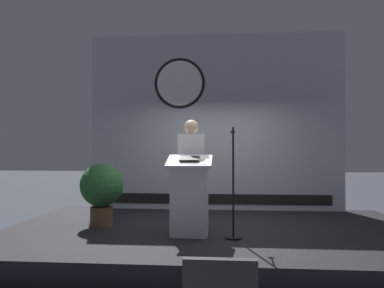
# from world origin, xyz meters

# --- Properties ---
(ground_plane) EXTENTS (40.00, 40.00, 0.00)m
(ground_plane) POSITION_xyz_m (0.00, 0.00, 0.00)
(ground_plane) COLOR #383D47
(stage_platform) EXTENTS (6.40, 4.00, 0.30)m
(stage_platform) POSITION_xyz_m (0.00, 0.00, 0.15)
(stage_platform) COLOR black
(stage_platform) RESTS_ON ground
(banner_display) EXTENTS (5.13, 0.12, 3.58)m
(banner_display) POSITION_xyz_m (-0.01, 1.85, 2.09)
(banner_display) COLOR #B2B7C1
(banner_display) RESTS_ON stage_platform
(podium) EXTENTS (0.64, 0.49, 1.15)m
(podium) POSITION_xyz_m (-0.29, -0.56, 0.85)
(podium) COLOR silver
(podium) RESTS_ON stage_platform
(speaker_person) EXTENTS (0.40, 0.26, 1.68)m
(speaker_person) POSITION_xyz_m (-0.31, -0.08, 1.16)
(speaker_person) COLOR black
(speaker_person) RESTS_ON stage_platform
(microphone_stand) EXTENTS (0.24, 0.49, 1.54)m
(microphone_stand) POSITION_xyz_m (0.32, -0.66, 0.84)
(microphone_stand) COLOR black
(microphone_stand) RESTS_ON stage_platform
(potted_plant) EXTENTS (0.69, 0.69, 1.00)m
(potted_plant) POSITION_xyz_m (-1.77, 0.03, 0.90)
(potted_plant) COLOR brown
(potted_plant) RESTS_ON stage_platform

